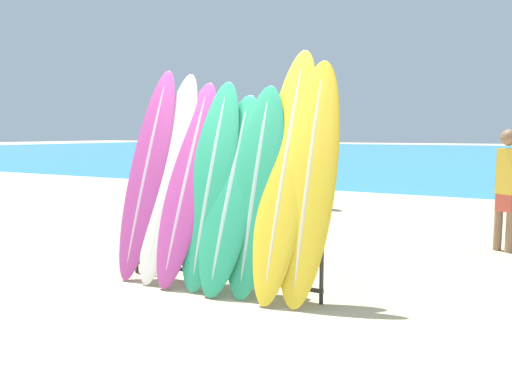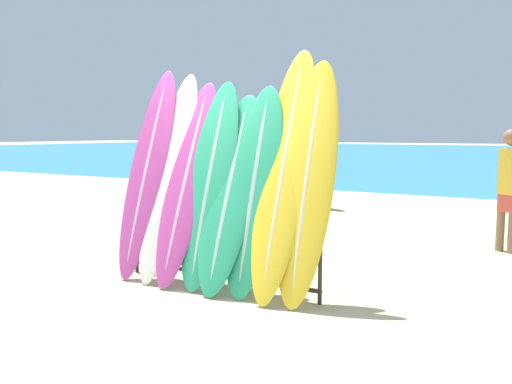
{
  "view_description": "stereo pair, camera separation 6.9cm",
  "coord_description": "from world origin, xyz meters",
  "px_view_note": "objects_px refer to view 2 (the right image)",
  "views": [
    {
      "loc": [
        2.98,
        -3.95,
        1.58
      ],
      "look_at": [
        0.27,
        1.11,
        0.91
      ],
      "focal_mm": 35.0,
      "sensor_mm": 36.0,
      "label": 1
    },
    {
      "loc": [
        3.04,
        -3.92,
        1.58
      ],
      "look_at": [
        0.27,
        1.11,
        0.91
      ],
      "focal_mm": 35.0,
      "sensor_mm": 36.0,
      "label": 2
    }
  ],
  "objects_px": {
    "surfboard_slot_0": "(148,171)",
    "surfboard_slot_6": "(284,172)",
    "surfboard_slot_2": "(187,181)",
    "person_far_left": "(316,162)",
    "surfboard_rack": "(219,241)",
    "surfboard_slot_5": "(254,189)",
    "person_near_water": "(509,186)",
    "surfboard_slot_3": "(210,183)",
    "surfboard_slot_1": "(169,175)",
    "person_mid_beach": "(300,164)",
    "surfboard_slot_4": "(230,192)",
    "surfboard_slot_7": "(308,181)"
  },
  "relations": [
    {
      "from": "surfboard_rack",
      "to": "surfboard_slot_2",
      "type": "relative_size",
      "value": 1.05
    },
    {
      "from": "surfboard_slot_6",
      "to": "person_far_left",
      "type": "height_order",
      "value": "surfboard_slot_6"
    },
    {
      "from": "surfboard_slot_3",
      "to": "surfboard_slot_4",
      "type": "bearing_deg",
      "value": -3.91
    },
    {
      "from": "surfboard_slot_1",
      "to": "surfboard_slot_6",
      "type": "height_order",
      "value": "surfboard_slot_6"
    },
    {
      "from": "surfboard_slot_4",
      "to": "surfboard_slot_7",
      "type": "xyz_separation_m",
      "value": [
        0.83,
        0.04,
        0.15
      ]
    },
    {
      "from": "surfboard_slot_1",
      "to": "surfboard_slot_5",
      "type": "height_order",
      "value": "surfboard_slot_1"
    },
    {
      "from": "surfboard_slot_2",
      "to": "surfboard_slot_5",
      "type": "height_order",
      "value": "surfboard_slot_2"
    },
    {
      "from": "surfboard_slot_1",
      "to": "person_near_water",
      "type": "height_order",
      "value": "surfboard_slot_1"
    },
    {
      "from": "surfboard_slot_0",
      "to": "person_far_left",
      "type": "distance_m",
      "value": 5.69
    },
    {
      "from": "surfboard_slot_1",
      "to": "person_near_water",
      "type": "distance_m",
      "value": 4.45
    },
    {
      "from": "person_far_left",
      "to": "surfboard_slot_7",
      "type": "bearing_deg",
      "value": -171.21
    },
    {
      "from": "surfboard_slot_2",
      "to": "surfboard_slot_5",
      "type": "distance_m",
      "value": 0.84
    },
    {
      "from": "surfboard_slot_3",
      "to": "surfboard_slot_5",
      "type": "relative_size",
      "value": 1.03
    },
    {
      "from": "surfboard_rack",
      "to": "surfboard_slot_5",
      "type": "distance_m",
      "value": 0.69
    },
    {
      "from": "person_near_water",
      "to": "person_far_left",
      "type": "height_order",
      "value": "person_far_left"
    },
    {
      "from": "surfboard_slot_3",
      "to": "person_far_left",
      "type": "height_order",
      "value": "surfboard_slot_3"
    },
    {
      "from": "person_mid_beach",
      "to": "person_near_water",
      "type": "bearing_deg",
      "value": 51.99
    },
    {
      "from": "surfboard_slot_5",
      "to": "person_far_left",
      "type": "bearing_deg",
      "value": 106.27
    },
    {
      "from": "surfboard_rack",
      "to": "surfboard_slot_7",
      "type": "xyz_separation_m",
      "value": [
        0.96,
        0.05,
        0.67
      ]
    },
    {
      "from": "surfboard_slot_2",
      "to": "surfboard_slot_5",
      "type": "xyz_separation_m",
      "value": [
        0.83,
        -0.03,
        -0.04
      ]
    },
    {
      "from": "surfboard_slot_2",
      "to": "surfboard_slot_7",
      "type": "distance_m",
      "value": 1.39
    },
    {
      "from": "surfboard_slot_0",
      "to": "person_mid_beach",
      "type": "height_order",
      "value": "surfboard_slot_0"
    },
    {
      "from": "surfboard_rack",
      "to": "person_mid_beach",
      "type": "bearing_deg",
      "value": 107.59
    },
    {
      "from": "person_mid_beach",
      "to": "person_far_left",
      "type": "distance_m",
      "value": 1.78
    },
    {
      "from": "person_far_left",
      "to": "surfboard_slot_0",
      "type": "bearing_deg",
      "value": 170.25
    },
    {
      "from": "surfboard_slot_2",
      "to": "surfboard_slot_3",
      "type": "distance_m",
      "value": 0.3
    },
    {
      "from": "surfboard_rack",
      "to": "surfboard_slot_3",
      "type": "xyz_separation_m",
      "value": [
        -0.12,
        0.03,
        0.59
      ]
    },
    {
      "from": "surfboard_slot_2",
      "to": "person_far_left",
      "type": "relative_size",
      "value": 1.21
    },
    {
      "from": "surfboard_slot_0",
      "to": "person_mid_beach",
      "type": "xyz_separation_m",
      "value": [
        -1.3,
        7.13,
        -0.34
      ]
    },
    {
      "from": "surfboard_slot_7",
      "to": "surfboard_slot_2",
      "type": "bearing_deg",
      "value": -179.79
    },
    {
      "from": "surfboard_slot_0",
      "to": "surfboard_slot_6",
      "type": "xyz_separation_m",
      "value": [
        1.69,
        0.02,
        0.06
      ]
    },
    {
      "from": "surfboard_slot_0",
      "to": "person_far_left",
      "type": "relative_size",
      "value": 1.29
    },
    {
      "from": "surfboard_slot_3",
      "to": "person_mid_beach",
      "type": "bearing_deg",
      "value": 106.79
    },
    {
      "from": "surfboard_slot_0",
      "to": "surfboard_slot_1",
      "type": "bearing_deg",
      "value": 1.33
    },
    {
      "from": "surfboard_slot_3",
      "to": "surfboard_slot_4",
      "type": "relative_size",
      "value": 1.07
    },
    {
      "from": "surfboard_slot_2",
      "to": "person_near_water",
      "type": "xyz_separation_m",
      "value": [
        2.96,
        3.09,
        -0.19
      ]
    },
    {
      "from": "surfboard_slot_7",
      "to": "person_mid_beach",
      "type": "height_order",
      "value": "surfboard_slot_7"
    },
    {
      "from": "surfboard_slot_2",
      "to": "person_mid_beach",
      "type": "height_order",
      "value": "surfboard_slot_2"
    },
    {
      "from": "surfboard_slot_2",
      "to": "surfboard_slot_6",
      "type": "relative_size",
      "value": 0.89
    },
    {
      "from": "surfboard_slot_2",
      "to": "surfboard_slot_4",
      "type": "bearing_deg",
      "value": -3.36
    },
    {
      "from": "surfboard_slot_2",
      "to": "person_near_water",
      "type": "bearing_deg",
      "value": 46.19
    },
    {
      "from": "surfboard_rack",
      "to": "surfboard_slot_0",
      "type": "height_order",
      "value": "surfboard_slot_0"
    },
    {
      "from": "person_near_water",
      "to": "surfboard_slot_3",
      "type": "bearing_deg",
      "value": 78.9
    },
    {
      "from": "surfboard_slot_0",
      "to": "person_near_water",
      "type": "distance_m",
      "value": 4.68
    },
    {
      "from": "surfboard_slot_5",
      "to": "person_far_left",
      "type": "xyz_separation_m",
      "value": [
        -1.67,
        5.73,
        -0.06
      ]
    },
    {
      "from": "surfboard_slot_5",
      "to": "surfboard_rack",
      "type": "bearing_deg",
      "value": -176.9
    },
    {
      "from": "surfboard_slot_6",
      "to": "surfboard_slot_7",
      "type": "height_order",
      "value": "surfboard_slot_6"
    },
    {
      "from": "surfboard_slot_1",
      "to": "person_mid_beach",
      "type": "bearing_deg",
      "value": 102.62
    },
    {
      "from": "surfboard_slot_4",
      "to": "surfboard_slot_0",
      "type": "bearing_deg",
      "value": 177.31
    },
    {
      "from": "surfboard_slot_1",
      "to": "person_mid_beach",
      "type": "height_order",
      "value": "surfboard_slot_1"
    }
  ]
}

